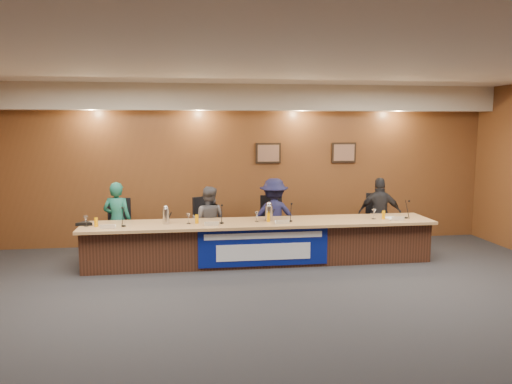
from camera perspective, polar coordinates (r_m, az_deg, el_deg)
floor at (r=6.68m, az=3.58°, el=-13.55°), size 10.00×10.00×0.00m
ceiling at (r=6.28m, az=3.83°, el=14.83°), size 10.00×8.00×0.04m
wall_back at (r=10.21m, az=-0.84°, el=3.05°), size 10.00×0.04×3.20m
soffit at (r=9.95m, az=-0.68°, el=10.72°), size 10.00×0.50×0.50m
dais_body at (r=8.84m, az=0.47°, el=-5.87°), size 6.00×0.80×0.70m
dais_top at (r=8.71m, az=0.52°, el=-3.55°), size 6.10×0.95×0.05m
banner at (r=8.43m, az=0.89°, el=-6.32°), size 2.20×0.02×0.65m
banner_text_upper at (r=8.37m, az=0.90°, el=-5.02°), size 2.00×0.01×0.10m
banner_text_lower at (r=8.44m, az=0.90°, el=-6.87°), size 1.60×0.01×0.28m
wall_photo_left at (r=10.22m, az=1.41°, el=4.46°), size 0.52×0.04×0.42m
wall_photo_right at (r=10.60m, az=10.00°, el=4.46°), size 0.52×0.04×0.42m
panelist_a at (r=9.33m, az=-15.56°, el=-3.19°), size 0.58×0.45×1.41m
panelist_b at (r=9.27m, az=-5.44°, el=-3.36°), size 0.75×0.66×1.30m
panelist_c at (r=9.39m, az=2.06°, el=-2.79°), size 0.96×0.60×1.43m
panelist_d at (r=9.96m, az=13.96°, el=-2.46°), size 0.89×0.55×1.42m
office_chair_a at (r=9.47m, az=-15.43°, el=-4.43°), size 0.49×0.49×0.08m
office_chair_b at (r=9.40m, az=-5.46°, el=-4.28°), size 0.63×0.63×0.08m
office_chair_c at (r=9.53m, az=1.95°, el=-4.08°), size 0.48×0.48×0.08m
office_chair_d at (r=10.09m, az=13.71°, el=-3.64°), size 0.58×0.58×0.08m
nameplate_a at (r=8.42m, az=-16.61°, el=-3.77°), size 0.24×0.08×0.10m
microphone_a at (r=8.55m, az=-14.89°, el=-3.77°), size 0.07×0.07×0.02m
juice_glass_a at (r=8.66m, az=-17.81°, el=-3.31°), size 0.06×0.06×0.15m
water_glass_a at (r=8.71m, az=-18.86°, el=-3.18°), size 0.08×0.08×0.18m
nameplate_b at (r=8.34m, az=-5.09°, el=-3.58°), size 0.24×0.08×0.10m
microphone_b at (r=8.54m, az=-3.95°, el=-3.54°), size 0.07×0.07×0.02m
juice_glass_b at (r=8.58m, az=-6.78°, el=-3.09°), size 0.06×0.06×0.15m
water_glass_b at (r=8.56m, az=-7.73°, el=-3.03°), size 0.08×0.08×0.18m
nameplate_c at (r=8.48m, az=3.04°, el=-3.38°), size 0.24×0.08×0.10m
microphone_c at (r=8.71m, az=3.94°, el=-3.33°), size 0.07×0.07×0.02m
juice_glass_c at (r=8.67m, az=1.42°, el=-2.92°), size 0.06×0.06×0.15m
water_glass_c at (r=8.66m, az=0.10°, el=-2.84°), size 0.08×0.08×0.18m
nameplate_d at (r=9.11m, az=15.90°, el=-2.90°), size 0.24×0.08×0.10m
microphone_d at (r=9.39m, az=16.77°, el=-2.84°), size 0.07×0.07×0.02m
juice_glass_d at (r=9.19m, az=14.37°, el=-2.56°), size 0.06×0.06×0.15m
water_glass_d at (r=9.15m, az=13.33°, el=-2.48°), size 0.08×0.08×0.18m
carafe_left at (r=8.59m, az=-10.25°, el=-2.76°), size 0.11×0.11×0.26m
carafe_mid at (r=8.78m, az=1.48°, el=-2.42°), size 0.13×0.13×0.26m
speakerphone at (r=8.87m, az=-18.97°, el=-3.43°), size 0.32×0.32×0.05m
paper_stack at (r=9.32m, az=15.32°, el=-2.90°), size 0.26×0.33×0.01m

